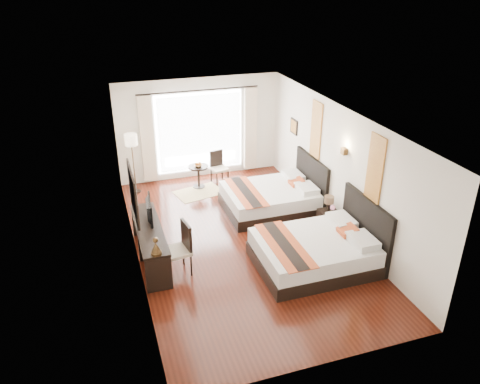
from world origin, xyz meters
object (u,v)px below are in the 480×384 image
object	(u,v)px
window_chair	(219,173)
console_desk	(150,244)
nightstand	(329,222)
fruit_bowl	(198,166)
desk_chair	(178,258)
table_lamp	(329,201)
floor_lamp	(131,144)
bed_far	(273,197)
television	(146,210)
side_table	(199,177)
bed_near	(318,250)
vase	(332,212)

from	to	relation	value
window_chair	console_desk	bearing A→B (deg)	-48.28
nightstand	window_chair	world-z (taller)	window_chair
fruit_bowl	desk_chair	bearing A→B (deg)	-109.31
table_lamp	floor_lamp	xyz separation A→B (m)	(-3.90, 3.35, 0.63)
table_lamp	fruit_bowl	xyz separation A→B (m)	(-2.25, 3.09, -0.09)
nightstand	table_lamp	world-z (taller)	table_lamp
bed_far	window_chair	distance (m)	2.13
television	side_table	size ratio (longest dim) A/B	1.29
television	floor_lamp	xyz separation A→B (m)	(0.06, 3.00, 0.38)
bed_far	desk_chair	size ratio (longest dim) A/B	2.09
side_table	window_chair	xyz separation A→B (m)	(0.62, 0.14, -0.04)
bed_far	table_lamp	size ratio (longest dim) A/B	6.51
bed_far	television	size ratio (longest dim) A/B	2.82
bed_near	fruit_bowl	bearing A→B (deg)	108.14
bed_far	window_chair	size ratio (longest dim) A/B	2.50
bed_near	console_desk	bearing A→B (deg)	158.90
console_desk	window_chair	distance (m)	4.02
bed_near	window_chair	size ratio (longest dim) A/B	2.59
vase	table_lamp	bearing A→B (deg)	82.00
desk_chair	nightstand	bearing A→B (deg)	178.90
bed_far	nightstand	size ratio (longest dim) A/B	4.34
nightstand	desk_chair	world-z (taller)	desk_chair
desk_chair	side_table	world-z (taller)	desk_chair
television	desk_chair	size ratio (longest dim) A/B	0.74
console_desk	fruit_bowl	xyz separation A→B (m)	(1.74, 3.08, 0.26)
bed_far	side_table	xyz separation A→B (m)	(-1.44, 1.83, -0.02)
vase	nightstand	bearing A→B (deg)	76.66
table_lamp	floor_lamp	world-z (taller)	floor_lamp
vase	desk_chair	xyz separation A→B (m)	(-3.51, -0.36, -0.25)
bed_far	floor_lamp	distance (m)	3.86
vase	side_table	distance (m)	4.04
table_lamp	console_desk	xyz separation A→B (m)	(-3.99, 0.02, -0.36)
vase	side_table	bearing A→B (deg)	123.17
console_desk	television	bearing A→B (deg)	86.57
table_lamp	desk_chair	world-z (taller)	desk_chair
table_lamp	floor_lamp	bearing A→B (deg)	139.33
nightstand	table_lamp	distance (m)	0.50
side_table	fruit_bowl	xyz separation A→B (m)	(-0.01, -0.04, 0.33)
nightstand	side_table	xyz separation A→B (m)	(-2.24, 3.23, 0.06)
bed_far	console_desk	size ratio (longest dim) A/B	1.01
bed_near	desk_chair	xyz separation A→B (m)	(-2.70, 0.59, -0.01)
bed_far	nightstand	world-z (taller)	bed_far
nightstand	table_lamp	bearing A→B (deg)	90.44
floor_lamp	fruit_bowl	distance (m)	1.82
console_desk	window_chair	bearing A→B (deg)	53.96
bed_near	table_lamp	distance (m)	1.52
side_table	window_chair	bearing A→B (deg)	12.49
table_lamp	nightstand	bearing A→B (deg)	-89.56
console_desk	television	xyz separation A→B (m)	(0.02, 0.33, 0.60)
television	fruit_bowl	xyz separation A→B (m)	(1.72, 2.74, -0.34)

